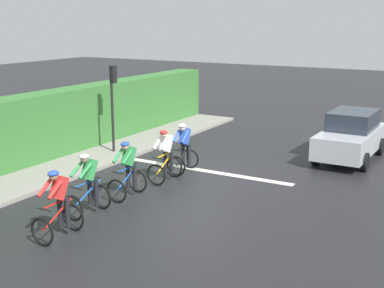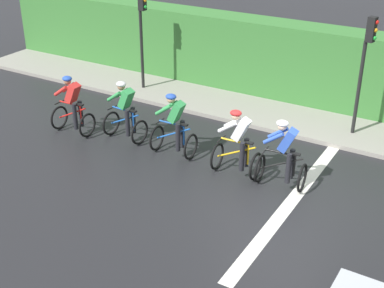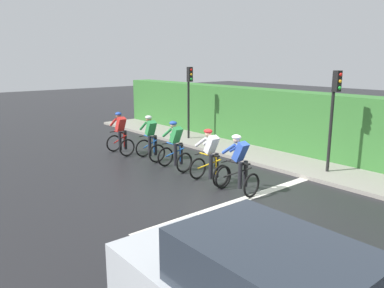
% 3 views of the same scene
% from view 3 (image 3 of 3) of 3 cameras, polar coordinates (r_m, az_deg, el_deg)
% --- Properties ---
extents(ground_plane, '(80.00, 80.00, 0.00)m').
position_cam_3_polar(ground_plane, '(10.70, 6.40, -7.63)').
color(ground_plane, black).
extents(sidewalk_kerb, '(2.80, 22.19, 0.12)m').
position_cam_3_polar(sidewalk_kerb, '(14.94, 11.91, -1.73)').
color(sidewalk_kerb, gray).
rests_on(sidewalk_kerb, ground).
extents(stone_wall_low, '(0.44, 22.19, 0.48)m').
position_cam_3_polar(stone_wall_low, '(15.60, 13.99, -0.56)').
color(stone_wall_low, gray).
rests_on(stone_wall_low, ground).
extents(hedge_wall, '(1.10, 22.19, 2.46)m').
position_cam_3_polar(hedge_wall, '(15.65, 14.84, 3.14)').
color(hedge_wall, '#387533').
rests_on(hedge_wall, ground).
extents(road_marking_stop_line, '(7.00, 0.30, 0.01)m').
position_cam_3_polar(road_marking_stop_line, '(10.46, 7.86, -8.12)').
color(road_marking_stop_line, silver).
rests_on(road_marking_stop_line, ground).
extents(cyclist_lead, '(0.69, 1.09, 1.66)m').
position_cam_3_polar(cyclist_lead, '(15.24, -10.65, 1.45)').
color(cyclist_lead, black).
rests_on(cyclist_lead, ground).
extents(cyclist_second, '(0.76, 1.13, 1.66)m').
position_cam_3_polar(cyclist_second, '(14.18, -6.25, 0.76)').
color(cyclist_second, black).
rests_on(cyclist_second, ground).
extents(cyclist_mid, '(0.71, 1.10, 1.66)m').
position_cam_3_polar(cyclist_mid, '(12.85, -2.53, -0.40)').
color(cyclist_mid, black).
rests_on(cyclist_mid, ground).
extents(cyclist_fourth, '(0.70, 1.09, 1.66)m').
position_cam_3_polar(cyclist_fourth, '(11.42, 2.70, -2.06)').
color(cyclist_fourth, black).
rests_on(cyclist_fourth, ground).
extents(cyclist_trailing, '(0.76, 1.13, 1.66)m').
position_cam_3_polar(cyclist_trailing, '(10.65, 6.94, -3.23)').
color(cyclist_trailing, black).
rests_on(cyclist_trailing, ground).
extents(traffic_light_near_crossing, '(0.23, 0.31, 3.34)m').
position_cam_3_polar(traffic_light_near_crossing, '(12.73, 20.42, 5.21)').
color(traffic_light_near_crossing, black).
rests_on(traffic_light_near_crossing, ground).
extents(traffic_light_far_junction, '(0.21, 0.31, 3.34)m').
position_cam_3_polar(traffic_light_far_junction, '(17.25, -0.41, 7.73)').
color(traffic_light_far_junction, black).
rests_on(traffic_light_far_junction, ground).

